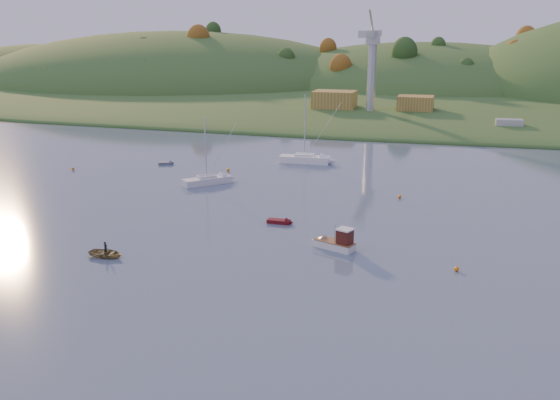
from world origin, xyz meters
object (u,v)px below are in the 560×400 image
(sailboat_far, at_px, (304,159))
(grey_dinghy, at_px, (168,163))
(fishing_boat, at_px, (332,242))
(canoe, at_px, (106,253))
(sailboat_near, at_px, (207,180))
(red_tender, at_px, (284,222))

(sailboat_far, distance_m, grey_dinghy, 24.21)
(sailboat_far, xyz_separation_m, grey_dinghy, (-22.88, -7.89, -0.57))
(fishing_boat, bearing_deg, sailboat_far, -50.57)
(fishing_boat, distance_m, sailboat_far, 44.64)
(sailboat_far, relative_size, canoe, 3.18)
(sailboat_near, distance_m, canoe, 32.44)
(canoe, xyz_separation_m, grey_dinghy, (-14.05, 43.91, -0.18))
(red_tender, bearing_deg, canoe, -132.51)
(sailboat_near, relative_size, grey_dinghy, 3.47)
(sailboat_far, bearing_deg, fishing_boat, -76.01)
(fishing_boat, relative_size, sailboat_near, 0.54)
(red_tender, bearing_deg, sailboat_far, 99.78)
(sailboat_near, distance_m, sailboat_far, 22.23)
(sailboat_near, relative_size, sailboat_far, 0.85)
(grey_dinghy, bearing_deg, sailboat_far, -4.01)
(fishing_boat, height_order, red_tender, fishing_boat)
(sailboat_near, height_order, grey_dinghy, sailboat_near)
(canoe, xyz_separation_m, red_tender, (14.96, 16.34, -0.16))
(sailboat_near, xyz_separation_m, red_tender, (16.94, -16.04, -0.45))
(sailboat_near, xyz_separation_m, sailboat_far, (10.81, 19.43, 0.09))
(red_tender, bearing_deg, fishing_boat, -43.18)
(sailboat_far, bearing_deg, grey_dinghy, -164.77)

